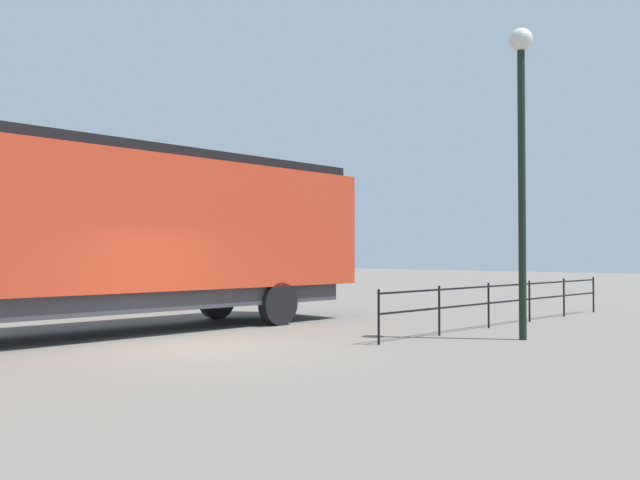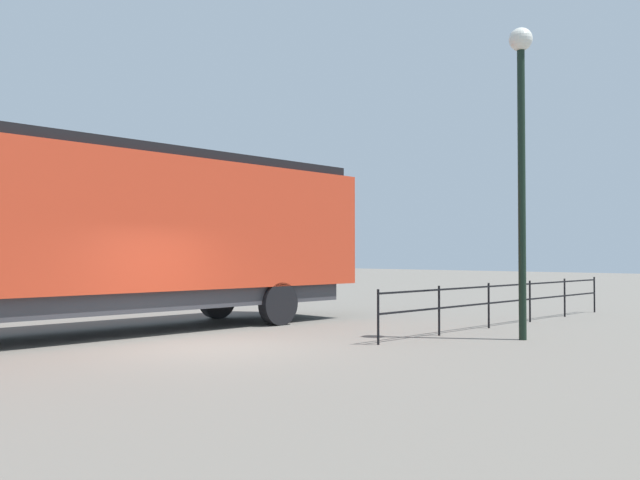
# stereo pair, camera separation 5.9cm
# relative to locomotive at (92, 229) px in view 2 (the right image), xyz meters

# --- Properties ---
(ground_plane) EXTENTS (120.00, 120.00, 0.00)m
(ground_plane) POSITION_rel_locomotive_xyz_m (3.43, 0.69, -2.38)
(ground_plane) COLOR #666059
(locomotive) EXTENTS (2.90, 15.50, 4.27)m
(locomotive) POSITION_rel_locomotive_xyz_m (0.00, 0.00, 0.00)
(locomotive) COLOR red
(locomotive) RESTS_ON ground_plane
(lamp_post) EXTENTS (0.50, 0.50, 6.66)m
(lamp_post) POSITION_rel_locomotive_xyz_m (7.18, 6.10, 2.17)
(lamp_post) COLOR black
(lamp_post) RESTS_ON ground_plane
(platform_fence) EXTENTS (0.05, 10.66, 1.11)m
(platform_fence) POSITION_rel_locomotive_xyz_m (5.50, 8.65, -1.65)
(platform_fence) COLOR black
(platform_fence) RESTS_ON ground_plane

